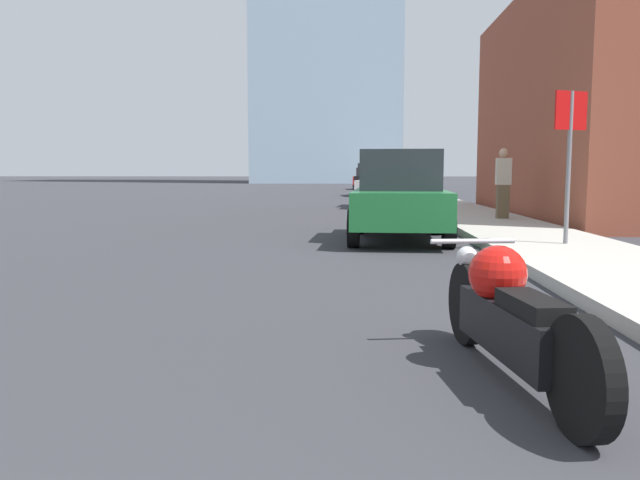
% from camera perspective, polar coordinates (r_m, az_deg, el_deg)
% --- Properties ---
extents(sidewalk, '(2.27, 240.00, 0.15)m').
position_cam_1_polar(sidewalk, '(39.70, 7.92, 4.40)').
color(sidewalk, '#B2ADA3').
rests_on(sidewalk, ground_plane).
extents(motorcycle, '(0.63, 2.31, 0.82)m').
position_cam_1_polar(motorcycle, '(4.07, 16.85, -6.57)').
color(motorcycle, black).
rests_on(motorcycle, ground_plane).
extents(parked_car_green, '(1.95, 3.96, 1.69)m').
position_cam_1_polar(parked_car_green, '(11.85, 7.27, 3.97)').
color(parked_car_green, '#1E6B33').
rests_on(parked_car_green, ground_plane).
extents(parked_car_white, '(2.27, 4.42, 1.69)m').
position_cam_1_polar(parked_car_white, '(23.55, 5.90, 5.11)').
color(parked_car_white, silver).
rests_on(parked_car_white, ground_plane).
extents(parked_car_black, '(2.03, 4.25, 1.77)m').
position_cam_1_polar(parked_car_black, '(34.55, 4.77, 5.52)').
color(parked_car_black, black).
rests_on(parked_car_black, ground_plane).
extents(parked_car_red, '(2.30, 4.54, 1.64)m').
position_cam_1_polar(parked_car_red, '(47.61, 4.40, 5.64)').
color(parked_car_red, red).
rests_on(parked_car_red, ground_plane).
extents(stop_sign, '(0.57, 0.26, 2.40)m').
position_cam_1_polar(stop_sign, '(10.69, 21.87, 8.42)').
color(stop_sign, slate).
rests_on(stop_sign, sidewalk).
extents(pedestrian, '(0.36, 0.24, 1.73)m').
position_cam_1_polar(pedestrian, '(16.09, 16.41, 5.09)').
color(pedestrian, brown).
rests_on(pedestrian, sidewalk).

